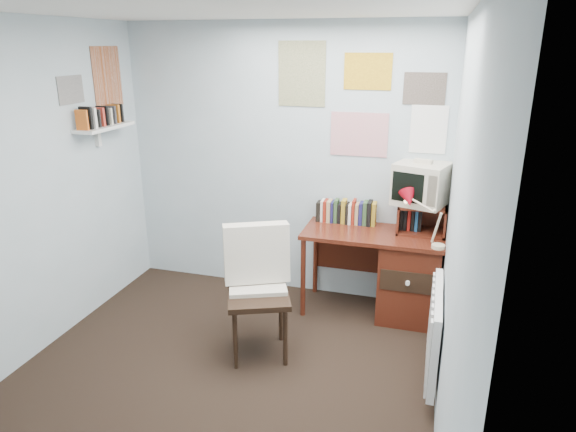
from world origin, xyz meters
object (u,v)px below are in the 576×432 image
at_px(desk_chair, 258,297).
at_px(wall_shelf, 105,127).
at_px(crt_tv, 422,182).
at_px(desk, 403,273).
at_px(tv_riser, 422,219).
at_px(desk_lamp, 440,225).
at_px(radiator, 435,332).

height_order(desk_chair, wall_shelf, wall_shelf).
distance_m(desk_chair, crt_tv, 1.67).
bearing_deg(crt_tv, desk, -107.12).
bearing_deg(crt_tv, tv_riser, -18.38).
distance_m(desk_chair, tv_riser, 1.57).
bearing_deg(desk, wall_shelf, -171.60).
distance_m(desk_lamp, wall_shelf, 2.92).
distance_m(tv_riser, wall_shelf, 2.83).
bearing_deg(radiator, desk_chair, 179.30).
height_order(desk_lamp, wall_shelf, wall_shelf).
bearing_deg(radiator, desk, 107.24).
distance_m(crt_tv, wall_shelf, 2.74).
distance_m(desk, tv_riser, 0.51).
bearing_deg(desk, radiator, -72.76).
xyz_separation_m(desk, tv_riser, (0.12, 0.11, 0.48)).
bearing_deg(crt_tv, radiator, -61.59).
bearing_deg(desk_lamp, desk_chair, -144.23).
bearing_deg(desk_chair, radiator, -23.26).
relative_size(desk_chair, radiator, 1.22).
xyz_separation_m(crt_tv, wall_shelf, (-2.66, -0.51, 0.42)).
xyz_separation_m(desk_chair, tv_riser, (1.12, 1.02, 0.40)).
height_order(desk_chair, radiator, desk_chair).
distance_m(desk_chair, desk_lamp, 1.52).
xyz_separation_m(radiator, wall_shelf, (-2.86, 0.55, 1.20)).
relative_size(desk_chair, tv_riser, 2.45).
distance_m(desk, radiator, 0.97).
distance_m(tv_riser, radiator, 1.15).
height_order(desk_chair, crt_tv, crt_tv).
distance_m(tv_riser, crt_tv, 0.32).
height_order(tv_riser, wall_shelf, wall_shelf).
relative_size(desk, desk_chair, 1.23).
xyz_separation_m(tv_riser, radiator, (0.17, -1.04, -0.47)).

